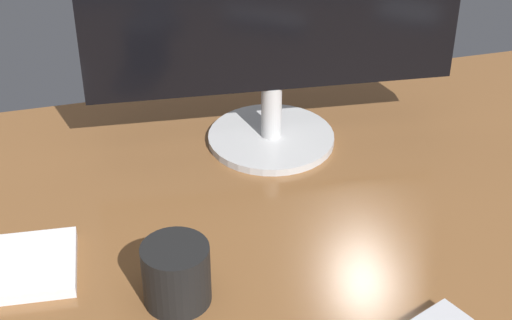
# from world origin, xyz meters

# --- Properties ---
(desk) EXTENTS (1.40, 0.84, 0.02)m
(desk) POSITION_xyz_m (0.00, 0.00, 0.01)
(desk) COLOR brown
(desk) RESTS_ON ground
(monitor) EXTENTS (0.56, 0.20, 0.42)m
(monitor) POSITION_xyz_m (0.11, 0.22, 0.26)
(monitor) COLOR #BABABA
(monitor) RESTS_ON desk
(coffee_mug) EXTENTS (0.08, 0.08, 0.08)m
(coffee_mug) POSITION_xyz_m (-0.10, -0.11, 0.06)
(coffee_mug) COLOR black
(coffee_mug) RESTS_ON desk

